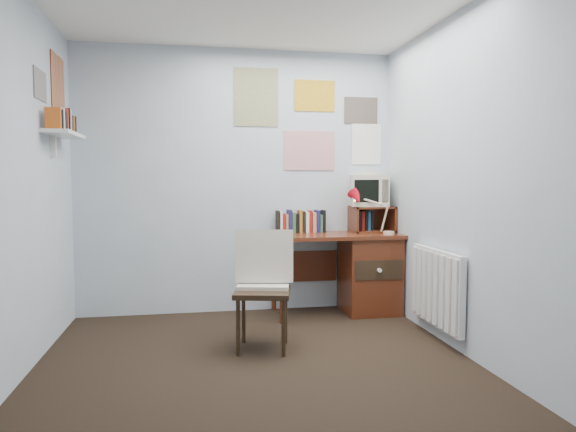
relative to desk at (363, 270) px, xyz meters
name	(u,v)px	position (x,y,z in m)	size (l,w,h in m)	color
ground	(262,379)	(-1.17, -1.48, -0.41)	(3.50, 3.50, 0.00)	black
back_wall	(238,182)	(-1.17, 0.27, 0.84)	(3.00, 0.02, 2.50)	silver
right_wall	(483,182)	(0.33, -1.48, 0.84)	(0.02, 3.50, 2.50)	silver
desk	(363,270)	(0.00, 0.00, 0.00)	(1.20, 0.55, 0.76)	#5A2614
desk_chair	(263,292)	(-1.09, -0.91, 0.03)	(0.44, 0.42, 0.86)	black
desk_lamp	(389,214)	(0.19, -0.14, 0.54)	(0.26, 0.22, 0.37)	red
tv_riser	(372,219)	(0.12, 0.11, 0.48)	(0.40, 0.30, 0.25)	#5A2614
crt_tv	(369,189)	(0.10, 0.13, 0.77)	(0.35, 0.32, 0.33)	beige
book_row	(307,221)	(-0.51, 0.18, 0.46)	(0.60, 0.14, 0.22)	#5A2614
radiator	(437,287)	(0.29, -0.93, 0.01)	(0.09, 0.80, 0.60)	white
wall_shelf	(64,134)	(-2.57, -0.38, 1.21)	(0.20, 0.62, 0.24)	white
posters_back	(310,120)	(-0.47, 0.26, 1.44)	(1.20, 0.01, 0.90)	white
posters_left	(50,84)	(-2.67, -0.38, 1.59)	(0.01, 0.70, 0.60)	white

